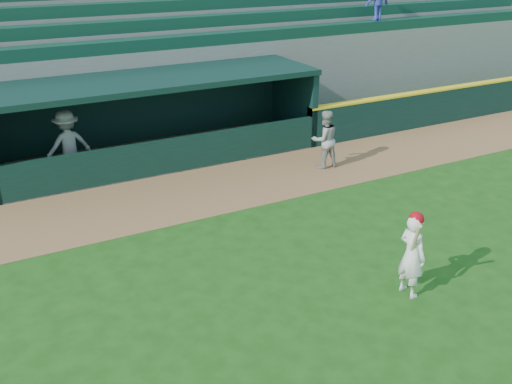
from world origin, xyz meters
The scene contains 9 objects.
ground centered at (0.00, 0.00, 0.00)m, with size 120.00×120.00×0.00m, color #194411.
warning_track centered at (0.00, 4.90, 0.01)m, with size 40.00×3.00×0.01m, color brown.
field_wall_right centered at (12.25, 6.55, 0.60)m, with size 15.50×0.30×1.20m, color black.
wall_stripe_right centered at (12.25, 6.55, 1.23)m, with size 15.50×0.32×0.06m, color yellow.
dugout_player_front centered at (3.92, 4.87, 0.83)m, with size 0.81×0.63×1.67m, color #999894.
dugout_player_inside centered at (-2.62, 7.42, 0.95)m, with size 1.22×0.70×1.89m, color gray.
dugout centered at (0.00, 8.00, 1.36)m, with size 9.40×2.80×2.46m.
stands centered at (-0.02, 12.56, 2.40)m, with size 34.50×6.25×7.47m.
batter_at_plate centered at (1.68, -1.19, 0.84)m, with size 0.55×0.74×1.67m.
Camera 1 is at (-4.94, -7.72, 5.97)m, focal length 40.00 mm.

